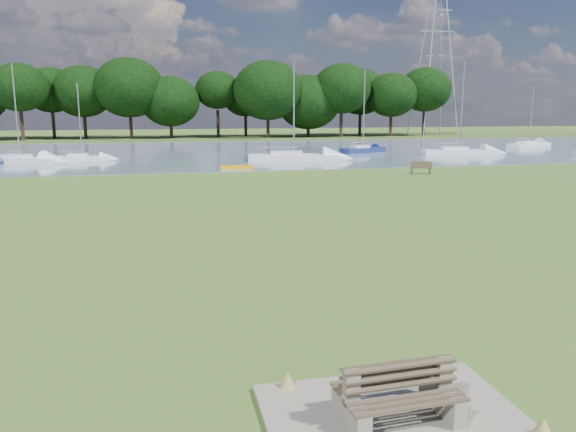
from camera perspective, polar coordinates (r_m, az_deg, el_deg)
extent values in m
plane|color=olive|center=(22.52, -3.22, -1.91)|extent=(220.00, 220.00, 0.00)
cube|color=slate|center=(63.97, -9.35, 6.38)|extent=(220.00, 40.00, 0.10)
cube|color=#4C6626|center=(93.87, -10.41, 7.79)|extent=(220.00, 20.00, 0.40)
cube|color=gray|center=(9.80, 10.99, -19.81)|extent=(4.20, 3.20, 0.10)
cube|color=gray|center=(9.36, 6.40, -19.22)|extent=(0.30, 1.13, 0.47)
cube|color=gray|center=(9.15, 6.46, -16.91)|extent=(0.25, 0.21, 0.59)
cube|color=gray|center=(10.01, 15.37, -17.44)|extent=(0.30, 1.13, 0.47)
cube|color=gray|center=(9.81, 15.50, -15.24)|extent=(0.25, 0.21, 0.59)
cube|color=brown|center=(9.26, 12.14, -18.01)|extent=(1.95, 0.53, 0.04)
cube|color=brown|center=(9.32, 11.43, -15.55)|extent=(1.93, 0.25, 0.47)
cube|color=brown|center=(9.82, 10.16, -16.17)|extent=(1.95, 0.53, 0.04)
cube|color=brown|center=(9.46, 10.95, -15.12)|extent=(1.93, 0.25, 0.47)
cube|color=brown|center=(43.83, 12.44, 4.50)|extent=(0.22, 0.48, 0.49)
cube|color=brown|center=(44.06, 14.22, 4.45)|extent=(0.22, 0.48, 0.49)
cube|color=brown|center=(43.91, 13.34, 4.79)|extent=(1.66, 0.90, 0.05)
cube|color=brown|center=(43.68, 13.40, 5.09)|extent=(1.54, 0.50, 0.48)
cube|color=orange|center=(46.32, -5.21, 4.98)|extent=(2.73, 0.89, 0.27)
cylinder|color=#A3A9B2|center=(100.17, 14.22, 15.63)|extent=(0.22, 0.22, 26.83)
cylinder|color=#A3A9B2|center=(102.10, 16.43, 15.43)|extent=(0.22, 0.22, 26.83)
cylinder|color=#A3A9B2|center=(103.98, 13.14, 15.50)|extent=(0.22, 0.22, 26.83)
cylinder|color=#A3A9B2|center=(105.85, 15.29, 15.31)|extent=(0.22, 0.22, 26.83)
cube|color=#A3A9B2|center=(103.42, 14.88, 17.69)|extent=(6.36, 0.14, 0.14)
cube|color=#A3A9B2|center=(103.90, 14.98, 19.60)|extent=(5.27, 0.14, 0.14)
cylinder|color=black|center=(91.81, -25.00, 8.30)|extent=(0.54, 0.54, 4.14)
ellipsoid|color=black|center=(91.80, -25.26, 11.45)|extent=(7.60, 7.60, 6.46)
cylinder|color=black|center=(90.58, -20.64, 8.69)|extent=(0.54, 0.54, 4.46)
ellipsoid|color=black|center=(90.58, -20.88, 12.13)|extent=(8.69, 8.69, 7.38)
cylinder|color=black|center=(89.89, -16.15, 8.65)|extent=(0.54, 0.54, 3.52)
ellipsoid|color=black|center=(89.85, -16.30, 11.39)|extent=(9.77, 9.77, 8.31)
cylinder|color=black|center=(89.73, -11.64, 8.95)|extent=(0.54, 0.54, 3.83)
ellipsoid|color=black|center=(89.70, -11.76, 11.94)|extent=(7.60, 7.60, 6.46)
cylinder|color=black|center=(90.12, -7.14, 9.20)|extent=(0.54, 0.54, 4.14)
ellipsoid|color=black|center=(90.10, -7.22, 12.42)|extent=(8.69, 8.69, 7.38)
cylinder|color=black|center=(91.04, -2.69, 9.39)|extent=(0.54, 0.54, 4.46)
ellipsoid|color=black|center=(91.05, -2.72, 12.81)|extent=(9.77, 9.77, 8.31)
cylinder|color=black|center=(92.50, 1.64, 9.13)|extent=(0.54, 0.54, 3.52)
ellipsoid|color=black|center=(92.46, 1.66, 11.79)|extent=(7.60, 7.60, 6.46)
cylinder|color=black|center=(94.44, 5.82, 9.21)|extent=(0.54, 0.54, 3.83)
ellipsoid|color=black|center=(94.41, 5.88, 12.05)|extent=(8.69, 8.69, 7.38)
cylinder|color=black|center=(96.85, 9.81, 9.25)|extent=(0.54, 0.54, 4.14)
ellipsoid|color=black|center=(96.84, 9.91, 12.24)|extent=(9.77, 9.77, 8.31)
cylinder|color=black|center=(99.70, 13.59, 9.24)|extent=(0.54, 0.54, 4.46)
ellipsoid|color=black|center=(99.70, 13.73, 12.36)|extent=(7.60, 7.60, 6.46)
cube|color=silver|center=(62.02, 17.01, 6.31)|extent=(7.92, 3.50, 0.79)
cube|color=silver|center=(61.79, 16.49, 6.77)|extent=(2.94, 2.15, 0.51)
cylinder|color=#A5A8AD|center=(61.85, 17.25, 10.60)|extent=(0.13, 0.13, 8.94)
cube|color=silver|center=(77.57, 23.28, 6.72)|extent=(6.91, 4.14, 0.68)
cube|color=silver|center=(77.10, 23.08, 7.02)|extent=(2.71, 2.21, 0.44)
cylinder|color=#A5A8AD|center=(77.43, 23.49, 9.43)|extent=(0.12, 0.12, 7.07)
cube|color=navy|center=(63.12, 7.63, 6.75)|extent=(5.72, 3.61, 0.74)
cube|color=silver|center=(62.79, 7.34, 7.14)|extent=(2.27, 1.89, 0.48)
cylinder|color=#A5A8AD|center=(62.95, 7.73, 10.69)|extent=(0.13, 0.13, 8.37)
cube|color=silver|center=(56.42, -25.55, 5.24)|extent=(7.64, 4.99, 0.68)
cube|color=silver|center=(56.75, -26.07, 5.64)|extent=(3.05, 2.57, 0.44)
cylinder|color=#A5A8AD|center=(56.23, -25.92, 9.56)|extent=(0.12, 0.12, 8.24)
cube|color=silver|center=(56.24, -20.18, 5.60)|extent=(5.15, 1.84, 0.62)
cube|color=silver|center=(56.30, -20.61, 5.96)|extent=(1.86, 1.26, 0.40)
cylinder|color=#A5A8AD|center=(56.06, -20.41, 9.12)|extent=(0.11, 0.11, 6.67)
cube|color=silver|center=(53.19, 0.59, 6.09)|extent=(8.80, 3.99, 0.80)
cube|color=silver|center=(53.14, -0.15, 6.61)|extent=(3.28, 2.41, 0.51)
cylinder|color=#A5A8AD|center=(53.00, 0.60, 10.98)|extent=(0.14, 0.14, 8.73)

